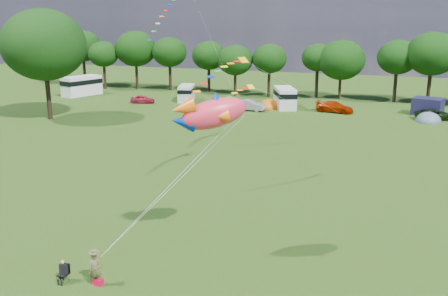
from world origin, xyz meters
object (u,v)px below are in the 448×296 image
(big_tree, at_px, (44,45))
(campervan_b, at_px, (186,92))
(car_b, at_px, (249,105))
(car_d, at_px, (435,114))
(fish_kite, at_px, (208,114))
(campervan_a, at_px, (82,85))
(tent_orange, at_px, (269,108))
(camp_chair, at_px, (64,269))
(car_a, at_px, (143,99))
(car_c, at_px, (335,107))
(tent_greyblue, at_px, (428,121))
(kite_flyer, at_px, (95,269))
(campervan_c, at_px, (285,97))

(big_tree, distance_m, campervan_b, 22.36)
(big_tree, distance_m, car_b, 26.80)
(car_d, height_order, fish_kite, fish_kite)
(campervan_a, distance_m, tent_orange, 31.19)
(camp_chair, relative_size, fish_kite, 0.29)
(car_b, height_order, tent_orange, car_b)
(campervan_a, bearing_deg, fish_kite, -121.06)
(car_a, height_order, car_c, car_c)
(tent_orange, height_order, tent_greyblue, tent_orange)
(kite_flyer, bearing_deg, campervan_a, 97.10)
(campervan_b, relative_size, tent_orange, 1.53)
(car_a, distance_m, car_c, 27.47)
(car_c, xyz_separation_m, camp_chair, (-6.29, -48.45, -0.02))
(campervan_a, bearing_deg, camp_chair, -128.19)
(tent_greyblue, bearing_deg, campervan_c, 169.58)
(car_d, relative_size, campervan_a, 0.69)
(campervan_c, bearing_deg, car_a, 76.81)
(car_d, bearing_deg, car_a, 79.34)
(tent_orange, xyz_separation_m, tent_greyblue, (20.46, -2.44, 0.00))
(campervan_c, xyz_separation_m, tent_orange, (-1.95, -0.96, -1.47))
(camp_chair, bearing_deg, big_tree, 126.97)
(campervan_c, xyz_separation_m, fish_kite, (6.24, -44.65, 6.20))
(big_tree, height_order, kite_flyer, big_tree)
(tent_greyblue, bearing_deg, fish_kite, -106.56)
(car_c, height_order, tent_greyblue, car_c)
(campervan_b, bearing_deg, kite_flyer, -176.82)
(campervan_b, bearing_deg, campervan_c, -108.73)
(car_d, bearing_deg, tent_orange, 74.86)
(car_d, bearing_deg, tent_greyblue, 142.60)
(car_c, height_order, kite_flyer, kite_flyer)
(car_c, bearing_deg, car_a, 104.58)
(campervan_a, height_order, fish_kite, fish_kite)
(car_d, bearing_deg, car_c, 74.18)
(car_a, bearing_deg, camp_chair, -172.01)
(kite_flyer, bearing_deg, campervan_c, 64.07)
(campervan_c, bearing_deg, kite_flyer, 160.10)
(car_b, height_order, car_d, car_b)
(big_tree, relative_size, fish_kite, 3.35)
(car_c, height_order, campervan_c, campervan_c)
(car_c, height_order, campervan_a, campervan_a)
(big_tree, height_order, car_b, big_tree)
(campervan_c, relative_size, tent_orange, 1.83)
(car_c, xyz_separation_m, tent_orange, (-8.95, 0.19, -0.69))
(tent_orange, bearing_deg, camp_chair, -86.88)
(car_b, xyz_separation_m, camp_chair, (4.78, -45.91, -0.05))
(big_tree, distance_m, fish_kite, 41.73)
(kite_flyer, bearing_deg, car_c, 55.84)
(car_d, height_order, campervan_a, campervan_a)
(car_a, xyz_separation_m, camp_chair, (21.09, -46.24, 0.10))
(tent_greyblue, bearing_deg, car_d, 65.57)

